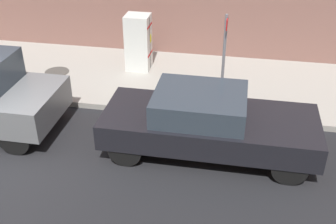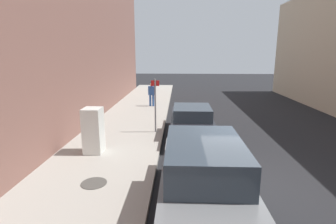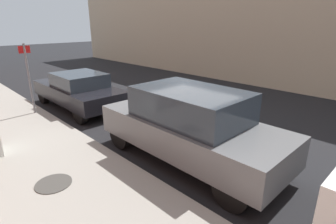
{
  "view_description": "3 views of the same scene",
  "coord_description": "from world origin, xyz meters",
  "px_view_note": "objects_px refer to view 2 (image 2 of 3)",
  "views": [
    {
      "loc": [
        6.12,
        4.85,
        5.4
      ],
      "look_at": [
        -1.47,
        3.45,
        0.83
      ],
      "focal_mm": 45.0,
      "sensor_mm": 36.0,
      "label": 1
    },
    {
      "loc": [
        -1.96,
        -6.84,
        3.65
      ],
      "look_at": [
        -2.4,
        3.6,
        1.28
      ],
      "focal_mm": 28.0,
      "sensor_mm": 36.0,
      "label": 2
    },
    {
      "loc": [
        -5.74,
        -5.17,
        3.18
      ],
      "look_at": [
        -0.56,
        0.18,
        0.65
      ],
      "focal_mm": 28.0,
      "sensor_mm": 36.0,
      "label": 3
    }
  ],
  "objects_px": {
    "discarded_refrigerator": "(93,131)",
    "pedestrian_walking_far": "(152,93)",
    "parked_sedan_dark": "(192,121)",
    "parked_suv_gray": "(204,178)",
    "street_sign_post": "(155,102)"
  },
  "relations": [
    {
      "from": "street_sign_post",
      "to": "discarded_refrigerator",
      "type": "bearing_deg",
      "value": -127.74
    },
    {
      "from": "discarded_refrigerator",
      "to": "pedestrian_walking_far",
      "type": "relative_size",
      "value": 1.05
    },
    {
      "from": "discarded_refrigerator",
      "to": "parked_sedan_dark",
      "type": "height_order",
      "value": "discarded_refrigerator"
    },
    {
      "from": "street_sign_post",
      "to": "pedestrian_walking_far",
      "type": "height_order",
      "value": "street_sign_post"
    },
    {
      "from": "discarded_refrigerator",
      "to": "pedestrian_walking_far",
      "type": "bearing_deg",
      "value": 81.83
    },
    {
      "from": "discarded_refrigerator",
      "to": "parked_suv_gray",
      "type": "relative_size",
      "value": 0.35
    },
    {
      "from": "pedestrian_walking_far",
      "to": "parked_sedan_dark",
      "type": "relative_size",
      "value": 0.34
    },
    {
      "from": "discarded_refrigerator",
      "to": "parked_sedan_dark",
      "type": "distance_m",
      "value": 4.31
    },
    {
      "from": "discarded_refrigerator",
      "to": "pedestrian_walking_far",
      "type": "distance_m",
      "value": 8.5
    },
    {
      "from": "street_sign_post",
      "to": "pedestrian_walking_far",
      "type": "xyz_separation_m",
      "value": [
        -0.77,
        5.85,
        -0.48
      ]
    },
    {
      "from": "discarded_refrigerator",
      "to": "pedestrian_walking_far",
      "type": "height_order",
      "value": "discarded_refrigerator"
    },
    {
      "from": "street_sign_post",
      "to": "parked_suv_gray",
      "type": "xyz_separation_m",
      "value": [
        1.61,
        -5.9,
        -0.59
      ]
    },
    {
      "from": "street_sign_post",
      "to": "parked_sedan_dark",
      "type": "xyz_separation_m",
      "value": [
        1.61,
        -0.18,
        -0.77
      ]
    },
    {
      "from": "parked_suv_gray",
      "to": "parked_sedan_dark",
      "type": "distance_m",
      "value": 5.72
    },
    {
      "from": "parked_suv_gray",
      "to": "parked_sedan_dark",
      "type": "height_order",
      "value": "parked_suv_gray"
    }
  ]
}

